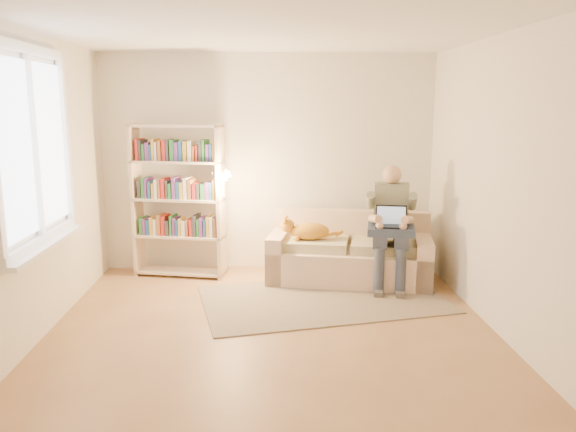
{
  "coord_description": "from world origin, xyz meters",
  "views": [
    {
      "loc": [
        -0.05,
        -4.56,
        1.99
      ],
      "look_at": [
        0.18,
        1.0,
        0.89
      ],
      "focal_mm": 35.0,
      "sensor_mm": 36.0,
      "label": 1
    }
  ],
  "objects_px": {
    "sofa": "(350,256)",
    "cat": "(310,230)",
    "bookshelf": "(178,193)",
    "laptop": "(389,221)",
    "person": "(391,220)"
  },
  "relations": [
    {
      "from": "sofa",
      "to": "cat",
      "type": "xyz_separation_m",
      "value": [
        -0.46,
        -0.03,
        0.32
      ]
    },
    {
      "from": "cat",
      "to": "bookshelf",
      "type": "bearing_deg",
      "value": -178.71
    },
    {
      "from": "laptop",
      "to": "person",
      "type": "bearing_deg",
      "value": 76.93
    },
    {
      "from": "person",
      "to": "cat",
      "type": "xyz_separation_m",
      "value": [
        -0.87,
        0.21,
        -0.16
      ]
    },
    {
      "from": "sofa",
      "to": "bookshelf",
      "type": "bearing_deg",
      "value": -175.64
    },
    {
      "from": "cat",
      "to": "bookshelf",
      "type": "height_order",
      "value": "bookshelf"
    },
    {
      "from": "person",
      "to": "cat",
      "type": "bearing_deg",
      "value": 178.26
    },
    {
      "from": "person",
      "to": "bookshelf",
      "type": "distance_m",
      "value": 2.44
    },
    {
      "from": "sofa",
      "to": "person",
      "type": "xyz_separation_m",
      "value": [
        0.41,
        -0.23,
        0.47
      ]
    },
    {
      "from": "person",
      "to": "bookshelf",
      "type": "xyz_separation_m",
      "value": [
        -2.38,
        0.48,
        0.24
      ]
    },
    {
      "from": "cat",
      "to": "bookshelf",
      "type": "relative_size",
      "value": 0.38
    },
    {
      "from": "cat",
      "to": "person",
      "type": "bearing_deg",
      "value": -1.74
    },
    {
      "from": "sofa",
      "to": "cat",
      "type": "bearing_deg",
      "value": -165.27
    },
    {
      "from": "person",
      "to": "sofa",
      "type": "bearing_deg",
      "value": 162.3
    },
    {
      "from": "person",
      "to": "cat",
      "type": "distance_m",
      "value": 0.91
    }
  ]
}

